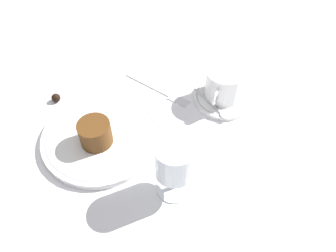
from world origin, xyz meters
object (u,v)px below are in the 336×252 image
at_px(dessert_cake, 95,133).
at_px(wine_glass, 175,162).
at_px(dinner_plate, 101,136).
at_px(coffee_cup, 224,83).
at_px(fork, 163,92).

bearing_deg(dessert_cake, wine_glass, 84.86).
distance_m(dinner_plate, coffee_cup, 0.28).
xyz_separation_m(coffee_cup, wine_glass, (0.25, 0.01, 0.04)).
height_order(coffee_cup, wine_glass, wine_glass).
relative_size(dinner_plate, fork, 1.34).
bearing_deg(dessert_cake, coffee_cup, 144.35).
distance_m(dinner_plate, wine_glass, 0.20).
relative_size(coffee_cup, wine_glass, 0.88).
bearing_deg(coffee_cup, fork, -69.80).
height_order(coffee_cup, dessert_cake, coffee_cup).
relative_size(dinner_plate, wine_glass, 1.93).
bearing_deg(fork, wine_glass, 32.43).
xyz_separation_m(fork, dessert_cake, (0.19, -0.05, 0.04)).
relative_size(coffee_cup, fork, 0.61).
height_order(dinner_plate, fork, dinner_plate).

